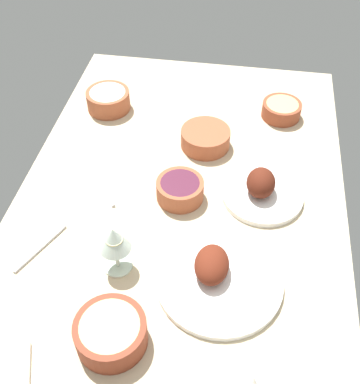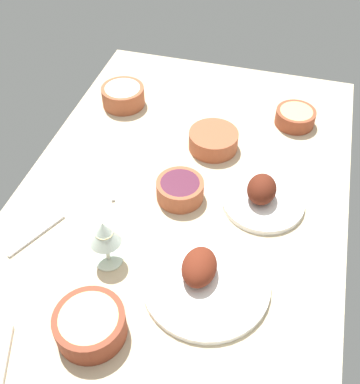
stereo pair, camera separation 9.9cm
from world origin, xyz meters
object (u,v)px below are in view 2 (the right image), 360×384
object	(u,v)px
spoon_loose	(107,179)
fork_loose	(37,235)
bowl_onions	(179,190)
bowl_sauce	(213,140)
wine_glass	(104,235)
bowl_cream	(123,95)
bowl_potatoes	(90,324)
plate_far_side	(204,279)
plate_near_viewer	(262,197)
bowl_pasta	(295,117)

from	to	relation	value
spoon_loose	fork_loose	bearing A→B (deg)	-53.84
bowl_onions	fork_loose	xyz separation A→B (cm)	(-22.66, 31.44, -2.68)
bowl_sauce	wine_glass	world-z (taller)	wine_glass
bowl_cream	bowl_potatoes	bearing A→B (deg)	-164.48
plate_far_side	bowl_cream	size ratio (longest dim) A/B	2.10
bowl_potatoes	fork_loose	distance (cm)	31.84
plate_far_side	spoon_loose	world-z (taller)	plate_far_side
plate_near_viewer	wine_glass	size ratio (longest dim) A/B	1.59
bowl_potatoes	spoon_loose	size ratio (longest dim) A/B	0.85
plate_far_side	spoon_loose	bearing A→B (deg)	52.79
bowl_cream	spoon_loose	distance (cm)	36.72
plate_near_viewer	spoon_loose	bearing A→B (deg)	93.61
bowl_pasta	wine_glass	bearing A→B (deg)	150.30
bowl_sauce	bowl_onions	size ratio (longest dim) A/B	1.15
bowl_onions	fork_loose	world-z (taller)	bowl_onions
bowl_potatoes	bowl_cream	bearing A→B (deg)	15.52
wine_glass	fork_loose	xyz separation A→B (cm)	(1.97, 20.39, -9.53)
bowl_pasta	bowl_potatoes	world-z (taller)	bowl_potatoes
bowl_sauce	plate_far_side	bearing A→B (deg)	-169.73
plate_far_side	bowl_potatoes	world-z (taller)	plate_far_side
wine_glass	bowl_sauce	bearing A→B (deg)	-17.66
wine_glass	spoon_loose	size ratio (longest dim) A/B	0.78
plate_near_viewer	bowl_sauce	xyz separation A→B (cm)	(19.00, 17.84, 0.56)
wine_glass	bowl_onions	bearing A→B (deg)	-24.15
bowl_pasta	wine_glass	xyz separation A→B (cm)	(-66.44, 37.90, 7.18)
plate_near_viewer	bowl_pasta	bearing A→B (deg)	-7.31
bowl_onions	bowl_potatoes	world-z (taller)	bowl_potatoes
bowl_pasta	bowl_potatoes	bearing A→B (deg)	158.05
bowl_cream	fork_loose	xyz separation A→B (cm)	(-59.83, 1.55, -3.08)
fork_loose	bowl_sauce	bearing A→B (deg)	167.33
plate_far_side	fork_loose	xyz separation A→B (cm)	(2.22, 44.35, -1.45)
spoon_loose	bowl_potatoes	bearing A→B (deg)	-14.42
bowl_pasta	wine_glass	world-z (taller)	wine_glass
plate_far_side	bowl_potatoes	size ratio (longest dim) A/B	1.95
bowl_pasta	bowl_potatoes	distance (cm)	91.92
bowl_onions	bowl_potatoes	distance (cm)	44.09
plate_far_side	fork_loose	world-z (taller)	plate_far_side
plate_far_side	bowl_sauce	bearing A→B (deg)	10.27
plate_far_side	plate_near_viewer	bearing A→B (deg)	-17.39
bowl_potatoes	fork_loose	bearing A→B (deg)	49.03
plate_far_side	plate_near_viewer	xyz separation A→B (cm)	(29.13, -9.12, 0.65)
bowl_pasta	wine_glass	distance (cm)	76.82
fork_loose	spoon_loose	xyz separation A→B (cm)	(24.14, -9.64, 0.00)
plate_far_side	bowl_cream	xyz separation A→B (cm)	(62.05, 42.80, 1.63)
bowl_cream	wine_glass	distance (cm)	64.92
bowl_onions	plate_near_viewer	bearing A→B (deg)	-79.10
bowl_sauce	bowl_potatoes	xyz separation A→B (cm)	(-66.68, 11.70, 0.42)
bowl_sauce	bowl_potatoes	size ratio (longest dim) A/B	0.97
plate_near_viewer	bowl_pasta	xyz separation A→B (cm)	(37.57, -4.82, 0.24)
plate_far_side	wine_glass	size ratio (longest dim) A/B	2.14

